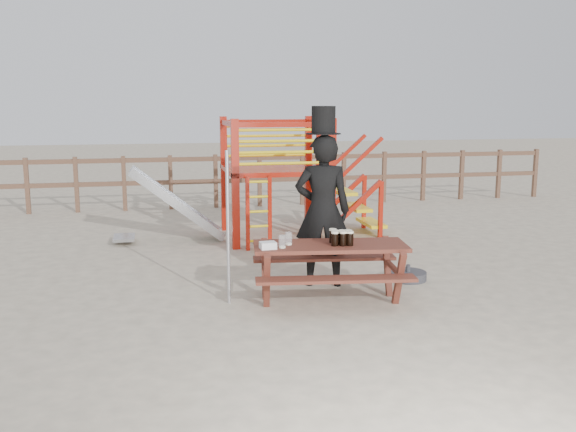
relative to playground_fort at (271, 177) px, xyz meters
name	(u,v)px	position (x,y,z in m)	size (l,w,h in m)	color
ground	(315,297)	(-0.12, -3.58, -1.07)	(60.00, 60.00, 0.00)	beige
back_fence	(238,175)	(-0.12, 3.42, -0.34)	(15.09, 0.09, 1.20)	brown
playground_fort	(271,177)	(0.00, 0.00, 0.00)	(4.71, 1.84, 2.10)	#AB1A0B
picnic_table	(330,265)	(0.01, -3.77, -0.63)	(1.96, 1.47, 0.70)	maroon
man_with_hat	(323,207)	(0.10, -3.07, -0.04)	(0.80, 0.62, 2.31)	black
metal_pole	(228,228)	(-1.18, -3.60, -0.16)	(0.04, 0.04, 1.82)	#B2B2B7
parasol_base	(408,276)	(1.29, -3.10, -1.01)	(0.50, 0.50, 0.21)	#333338
paper_bag	(268,245)	(-0.76, -3.86, -0.33)	(0.18, 0.14, 0.08)	white
stout_pints	(341,237)	(0.12, -3.82, -0.29)	(0.27, 0.28, 0.17)	black
empty_glasses	(285,241)	(-0.53, -3.77, -0.30)	(0.19, 0.23, 0.15)	silver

